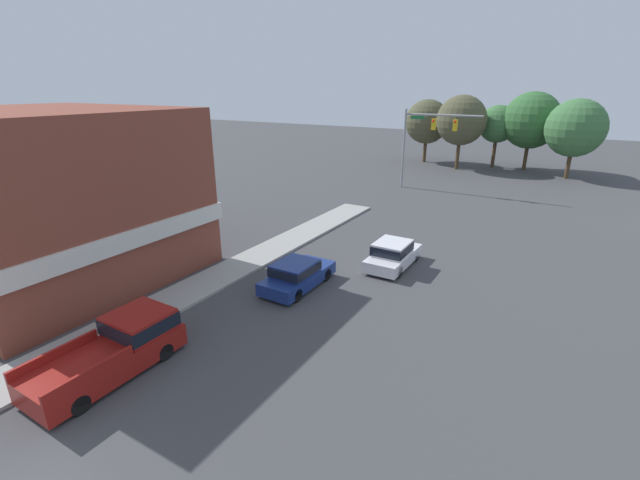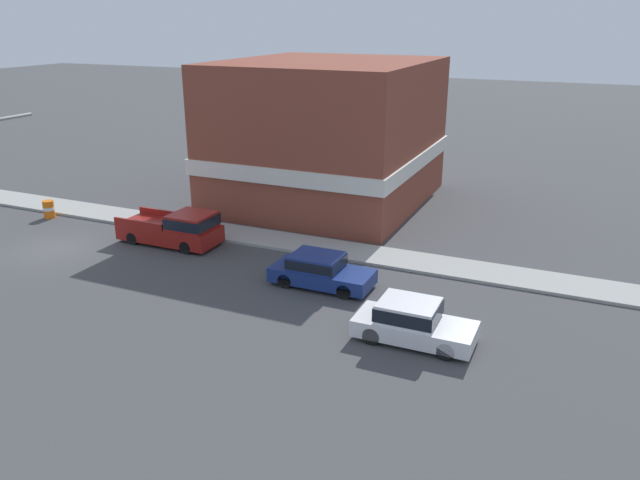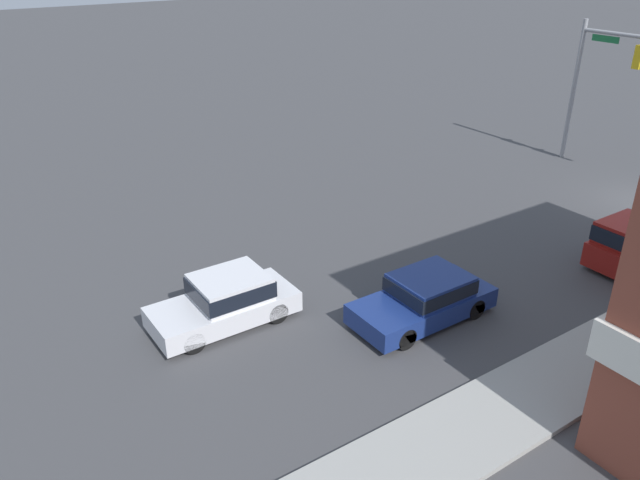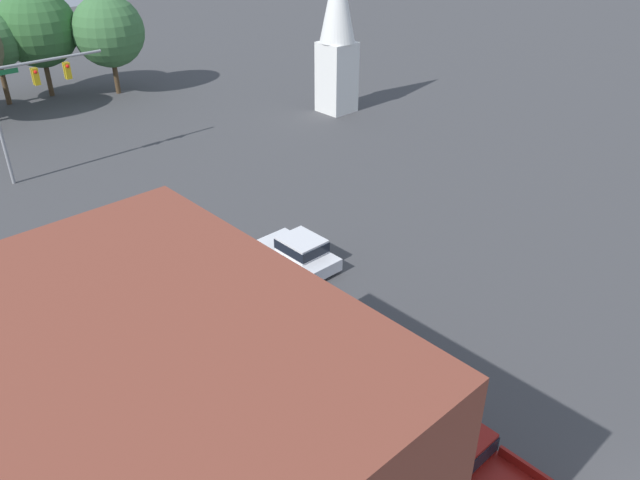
# 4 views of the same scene
# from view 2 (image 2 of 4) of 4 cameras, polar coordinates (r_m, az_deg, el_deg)

# --- Properties ---
(ground_plane) EXTENTS (200.00, 200.00, 0.00)m
(ground_plane) POSITION_cam_2_polar(r_m,az_deg,el_deg) (34.68, -23.20, -0.79)
(ground_plane) COLOR #424244
(sidewalk_curb) EXTENTS (2.40, 60.00, 0.14)m
(sidewalk_curb) POSITION_cam_2_polar(r_m,az_deg,el_deg) (38.48, -17.16, 2.02)
(sidewalk_curb) COLOR #9E9E99
(sidewalk_curb) RESTS_ON ground
(car_lead) EXTENTS (1.94, 4.50, 1.44)m
(car_lead) POSITION_cam_2_polar(r_m,az_deg,el_deg) (27.41, -0.01, -2.72)
(car_lead) COLOR black
(car_lead) RESTS_ON ground
(car_oncoming) EXTENTS (1.93, 4.39, 1.54)m
(car_oncoming) POSITION_cam_2_polar(r_m,az_deg,el_deg) (23.13, 8.40, -7.32)
(car_oncoming) COLOR black
(car_oncoming) RESTS_ON ground
(pickup_truck_parked) EXTENTS (2.15, 5.37, 1.80)m
(pickup_truck_parked) POSITION_cam_2_polar(r_m,az_deg,el_deg) (33.12, -12.93, 1.06)
(pickup_truck_parked) COLOR black
(pickup_truck_parked) RESTS_ON ground
(construction_barrel) EXTENTS (0.65, 0.65, 1.04)m
(construction_barrel) POSITION_cam_2_polar(r_m,az_deg,el_deg) (40.04, -23.55, 2.60)
(construction_barrel) COLOR orange
(construction_barrel) RESTS_ON ground
(corner_brick_building) EXTENTS (13.59, 12.07, 8.74)m
(corner_brick_building) POSITION_cam_2_polar(r_m,az_deg,el_deg) (39.53, 0.72, 9.60)
(corner_brick_building) COLOR brown
(corner_brick_building) RESTS_ON ground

